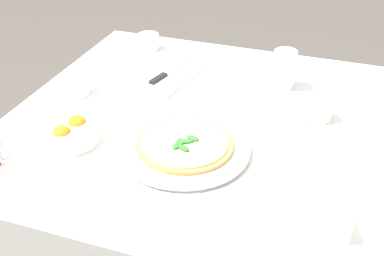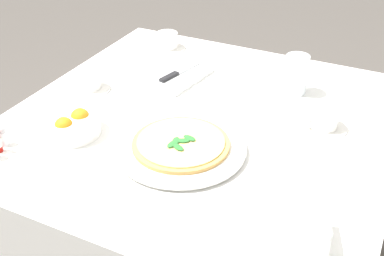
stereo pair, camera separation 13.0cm
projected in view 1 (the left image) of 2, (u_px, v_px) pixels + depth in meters
dining_table at (198, 159)px, 1.45m from camera, size 1.04×1.04×0.74m
pizza_plate at (185, 148)px, 1.24m from camera, size 0.33×0.33×0.02m
pizza at (185, 144)px, 1.23m from camera, size 0.25×0.25×0.02m
coffee_cup_right_edge at (77, 87)px, 1.48m from camera, size 0.13×0.13×0.06m
coffee_cup_left_edge at (148, 43)px, 1.76m from camera, size 0.13×0.13×0.06m
coffee_cup_far_left at (318, 112)px, 1.36m from camera, size 0.13×0.13×0.06m
water_glass_center_back at (284, 72)px, 1.51m from camera, size 0.07×0.07×0.12m
napkin_folded at (167, 77)px, 1.57m from camera, size 0.24×0.16×0.02m
dinner_knife at (167, 73)px, 1.57m from camera, size 0.19×0.06×0.01m
citrus_bowl at (70, 133)px, 1.27m from camera, size 0.15×0.15×0.06m
menu_card at (345, 218)px, 0.99m from camera, size 0.09×0.03×0.06m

